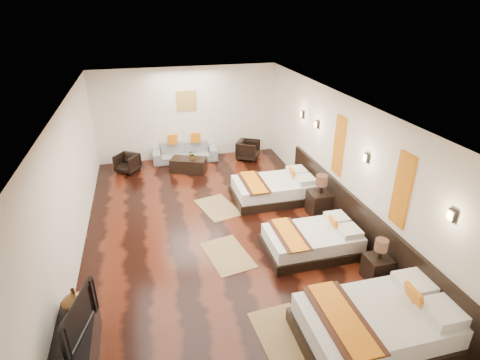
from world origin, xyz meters
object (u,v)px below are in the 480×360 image
object	(u,v)px
sofa	(185,152)
nightstand_b	(320,201)
bed_near	(379,324)
tv	(72,318)
bed_far	(275,189)
coffee_table	(189,165)
nightstand_a	(378,266)
bed_mid	(313,241)
figurine	(75,300)
armchair_right	(248,150)
armchair_left	(127,163)
table_plant	(192,154)

from	to	relation	value
sofa	nightstand_b	bearing A→B (deg)	-55.14
bed_near	tv	xyz separation A→B (m)	(-4.15, 0.63, 0.54)
bed_far	coffee_table	xyz separation A→B (m)	(-1.87, 2.23, -0.07)
tv	nightstand_a	bearing A→B (deg)	-67.46
bed_mid	figurine	bearing A→B (deg)	-164.40
bed_near	sofa	xyz separation A→B (m)	(-1.87, 7.67, -0.01)
bed_mid	coffee_table	world-z (taller)	bed_mid
tv	nightstand_b	bearing A→B (deg)	-42.96
armchair_right	bed_mid	bearing A→B (deg)	-150.68
nightstand_b	armchair_left	world-z (taller)	nightstand_b
armchair_right	nightstand_a	bearing A→B (deg)	-143.52
bed_near	nightstand_b	bearing A→B (deg)	78.27
bed_mid	figurine	size ratio (longest dim) A/B	5.00
bed_far	armchair_right	world-z (taller)	bed_far
bed_far	figurine	xyz separation A→B (m)	(-4.20, -3.47, 0.47)
bed_mid	sofa	distance (m)	5.71
bed_mid	coffee_table	xyz separation A→B (m)	(-1.87, 4.52, -0.04)
bed_near	table_plant	bearing A→B (deg)	104.67
bed_near	armchair_right	bearing A→B (deg)	89.55
bed_mid	armchair_left	distance (m)	6.11
bed_near	nightstand_a	bearing A→B (deg)	58.24
coffee_table	bed_near	bearing A→B (deg)	-74.59
bed_mid	nightstand_b	world-z (taller)	nightstand_b
nightstand_a	sofa	bearing A→B (deg)	112.07
tv	figurine	distance (m)	0.49
armchair_left	sofa	bearing A→B (deg)	50.35
bed_far	nightstand_a	xyz separation A→B (m)	(0.75, -3.37, 0.03)
bed_mid	table_plant	world-z (taller)	bed_mid
nightstand_b	coffee_table	xyz separation A→B (m)	(-2.62, 3.21, -0.15)
nightstand_a	nightstand_b	xyz separation A→B (m)	(0.00, 2.39, 0.06)
bed_near	table_plant	size ratio (longest dim) A/B	7.77
nightstand_a	tv	bearing A→B (deg)	-173.31
bed_far	tv	xyz separation A→B (m)	(-4.15, -3.94, 0.57)
tv	sofa	xyz separation A→B (m)	(2.27, 7.04, -0.55)
nightstand_a	sofa	xyz separation A→B (m)	(-2.62, 6.46, -0.01)
tv	bed_mid	bearing A→B (deg)	-52.51
bed_near	bed_mid	world-z (taller)	bed_near
tv	armchair_right	world-z (taller)	tv
nightstand_a	armchair_left	bearing A→B (deg)	125.85
nightstand_a	sofa	distance (m)	6.97
bed_mid	nightstand_a	xyz separation A→B (m)	(0.75, -1.07, 0.05)
nightstand_a	armchair_left	size ratio (longest dim) A/B	1.42
nightstand_a	figurine	bearing A→B (deg)	-178.83
bed_near	sofa	size ratio (longest dim) A/B	1.16
nightstand_b	figurine	xyz separation A→B (m)	(-4.95, -2.49, 0.39)
tv	table_plant	world-z (taller)	tv
tv	armchair_left	bearing A→B (deg)	11.05
sofa	armchair_left	size ratio (longest dim) A/B	3.32
tv	coffee_table	world-z (taller)	tv
bed_near	tv	distance (m)	4.23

